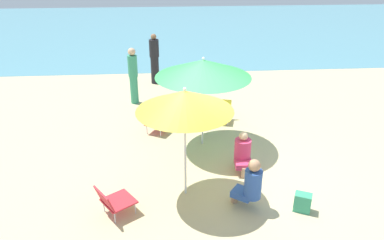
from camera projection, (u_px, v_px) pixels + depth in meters
name	position (u px, v px, depth m)	size (l,w,h in m)	color
ground_plane	(216.00, 171.00, 7.88)	(40.00, 40.00, 0.00)	#CCB789
sea_water	(181.00, 28.00, 21.11)	(40.00, 16.00, 0.01)	#5693A3
umbrella_green	(203.00, 68.00, 8.16)	(2.12, 2.12, 2.11)	silver
umbrella_yellow	(185.00, 101.00, 6.37)	(1.70, 1.70, 2.14)	silver
beach_chair_a	(113.00, 200.00, 6.47)	(0.76, 0.74, 0.58)	red
beach_chair_b	(153.00, 119.00, 9.40)	(0.75, 0.72, 0.64)	red
beach_chair_c	(187.00, 108.00, 9.96)	(0.65, 0.66, 0.70)	#33934C
beach_chair_d	(221.00, 111.00, 10.00)	(0.61, 0.63, 0.54)	gold
person_a	(154.00, 59.00, 12.49)	(0.32, 0.32, 1.67)	black
person_b	(133.00, 75.00, 10.88)	(0.27, 0.27, 1.66)	#389970
person_c	(250.00, 184.00, 6.58)	(0.53, 0.49, 1.00)	#2D519E
person_d	(243.00, 152.00, 7.76)	(0.36, 0.57, 0.85)	#DB3866
beach_bag	(303.00, 202.00, 6.64)	(0.29, 0.20, 0.34)	#389970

